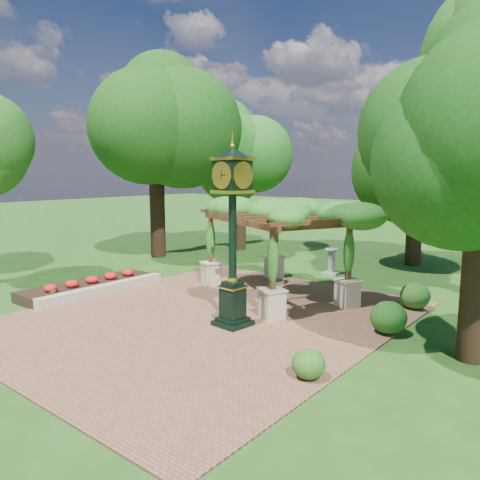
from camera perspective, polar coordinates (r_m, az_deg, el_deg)
The scene contains 13 objects.
ground at distance 13.67m, azimuth -6.70°, elevation -10.36°, with size 120.00×120.00×0.00m, color #1E4714.
brick_plaza at distance 14.34m, azimuth -3.82°, elevation -9.33°, with size 10.00×12.00×0.04m, color brown.
border_wall at distance 17.35m, azimuth -16.27°, elevation -5.92°, with size 0.35×5.00×0.40m, color #C6B793.
flower_bed at distance 18.08m, azimuth -17.91°, elevation -5.48°, with size 1.50×5.00×0.36m, color red.
pedestal_clock at distance 12.87m, azimuth -0.93°, elevation 2.42°, with size 1.09×1.09×5.09m.
pergola at distance 16.29m, azimuth 4.15°, elevation 2.82°, with size 6.35×5.35×3.42m.
sundial at distance 20.43m, azimuth 11.08°, elevation -2.78°, with size 0.67×0.67×1.12m.
shrub_front at distance 10.26m, azimuth 8.35°, elevation -14.71°, with size 0.72×0.72×0.64m, color #285719.
shrub_mid at distance 13.36m, azimuth 17.65°, elevation -8.98°, with size 0.98×0.98×0.88m, color #1F5417.
shrub_back at distance 15.97m, azimuth 20.58°, elevation -6.38°, with size 0.93×0.93×0.84m, color #2C631C.
tree_west_near at distance 24.51m, azimuth -10.29°, elevation 13.54°, with size 5.46×5.46×9.68m.
tree_west_far at distance 26.27m, azimuth -0.07°, elevation 10.91°, with size 4.21×4.21×8.13m.
tree_north at distance 23.28m, azimuth 20.95°, elevation 10.72°, with size 4.51×4.51×8.12m.
Camera 1 is at (9.29, -9.03, 4.35)m, focal length 35.00 mm.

